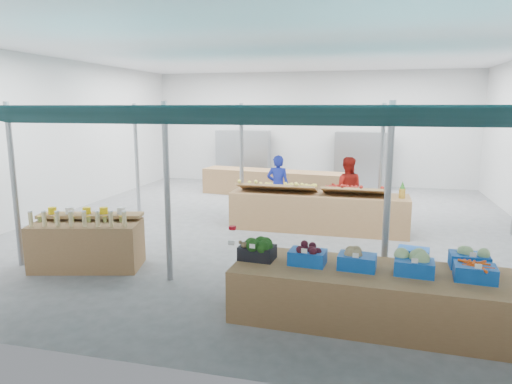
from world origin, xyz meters
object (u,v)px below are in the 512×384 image
at_px(vendor_left, 278,186).
at_px(vendor_right, 347,189).
at_px(bottle_shelf, 88,243).
at_px(fruit_counter, 318,212).
at_px(veg_counter, 371,296).
at_px(crate_stack, 412,266).

xyz_separation_m(vendor_left, vendor_right, (1.80, 0.00, 0.00)).
height_order(bottle_shelf, vendor_right, vendor_right).
bearing_deg(fruit_counter, bottle_shelf, -136.16).
height_order(fruit_counter, vendor_right, vendor_right).
relative_size(veg_counter, vendor_right, 2.27).
bearing_deg(crate_stack, veg_counter, -112.47).
bearing_deg(crate_stack, vendor_left, 127.48).
relative_size(fruit_counter, vendor_left, 2.50).
distance_m(bottle_shelf, fruit_counter, 5.23).
bearing_deg(bottle_shelf, veg_counter, -25.23).
distance_m(fruit_counter, vendor_left, 1.67).
distance_m(bottle_shelf, crate_stack, 5.75).
height_order(crate_stack, vendor_left, vendor_left).
bearing_deg(crate_stack, fruit_counter, 122.86).
bearing_deg(bottle_shelf, vendor_left, 46.73).
height_order(bottle_shelf, fruit_counter, bottle_shelf).
distance_m(bottle_shelf, veg_counter, 5.14).
distance_m(bottle_shelf, vendor_left, 5.38).
xyz_separation_m(bottle_shelf, crate_stack, (5.71, 0.64, -0.16)).
bearing_deg(vendor_right, vendor_left, 0.45).
height_order(fruit_counter, vendor_left, vendor_left).
height_order(bottle_shelf, veg_counter, bottle_shelf).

